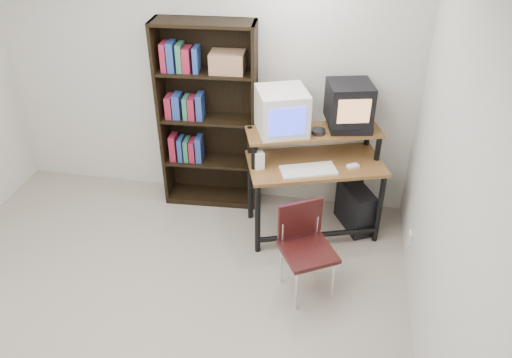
% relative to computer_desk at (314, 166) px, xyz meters
% --- Properties ---
extents(floor, '(4.00, 4.00, 0.01)m').
position_rel_computer_desk_xyz_m(floor, '(-1.13, -1.53, -0.69)').
color(floor, '#A19585').
rests_on(floor, ground).
extents(back_wall, '(4.00, 0.01, 2.60)m').
position_rel_computer_desk_xyz_m(back_wall, '(-1.13, 0.47, 0.62)').
color(back_wall, beige).
rests_on(back_wall, floor).
extents(right_wall, '(0.01, 4.00, 2.60)m').
position_rel_computer_desk_xyz_m(right_wall, '(0.87, -1.53, 0.62)').
color(right_wall, beige).
rests_on(right_wall, floor).
extents(computer_desk, '(1.30, 0.93, 0.98)m').
position_rel_computer_desk_xyz_m(computer_desk, '(0.00, 0.00, 0.00)').
color(computer_desk, brown).
rests_on(computer_desk, floor).
extents(crt_monitor, '(0.52, 0.52, 0.38)m').
position_rel_computer_desk_xyz_m(crt_monitor, '(-0.31, 0.04, 0.48)').
color(crt_monitor, white).
rests_on(crt_monitor, computer_desk).
extents(vcr, '(0.40, 0.32, 0.08)m').
position_rel_computer_desk_xyz_m(vcr, '(0.27, 0.18, 0.33)').
color(vcr, black).
rests_on(vcr, computer_desk).
extents(crt_tv, '(0.44, 0.43, 0.34)m').
position_rel_computer_desk_xyz_m(crt_tv, '(0.24, 0.20, 0.54)').
color(crt_tv, black).
rests_on(crt_tv, vcr).
extents(cd_spindle, '(0.14, 0.14, 0.05)m').
position_rel_computer_desk_xyz_m(cd_spindle, '(0.01, 0.05, 0.31)').
color(cd_spindle, '#26262B').
rests_on(cd_spindle, computer_desk).
extents(keyboard, '(0.51, 0.36, 0.03)m').
position_rel_computer_desk_xyz_m(keyboard, '(-0.04, -0.18, 0.05)').
color(keyboard, white).
rests_on(keyboard, computer_desk).
extents(mousepad, '(0.26, 0.23, 0.01)m').
position_rel_computer_desk_xyz_m(mousepad, '(0.31, -0.04, 0.04)').
color(mousepad, black).
rests_on(mousepad, computer_desk).
extents(mouse, '(0.12, 0.10, 0.03)m').
position_rel_computer_desk_xyz_m(mouse, '(0.33, -0.05, 0.06)').
color(mouse, white).
rests_on(mouse, mousepad).
extents(desk_speaker, '(0.11, 0.10, 0.17)m').
position_rel_computer_desk_xyz_m(desk_speaker, '(-0.46, -0.21, 0.12)').
color(desk_speaker, white).
rests_on(desk_speaker, computer_desk).
extents(pc_tower, '(0.39, 0.49, 0.42)m').
position_rel_computer_desk_xyz_m(pc_tower, '(0.40, 0.11, -0.47)').
color(pc_tower, black).
rests_on(pc_tower, floor).
extents(school_chair, '(0.52, 0.52, 0.77)m').
position_rel_computer_desk_xyz_m(school_chair, '(0.01, -0.79, -0.22)').
color(school_chair, black).
rests_on(school_chair, floor).
extents(bookshelf, '(0.93, 0.37, 1.83)m').
position_rel_computer_desk_xyz_m(bookshelf, '(-1.05, 0.32, 0.25)').
color(bookshelf, black).
rests_on(bookshelf, floor).
extents(wall_outlet, '(0.02, 0.08, 0.12)m').
position_rel_computer_desk_xyz_m(wall_outlet, '(0.85, -0.38, -0.38)').
color(wall_outlet, beige).
rests_on(wall_outlet, right_wall).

